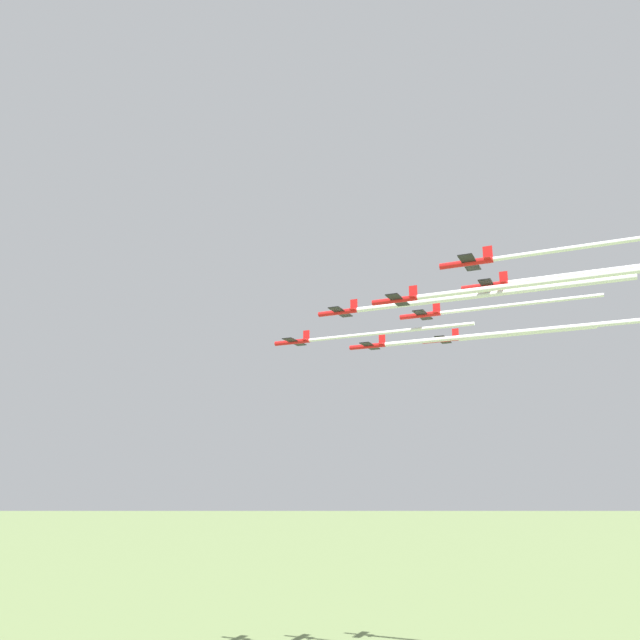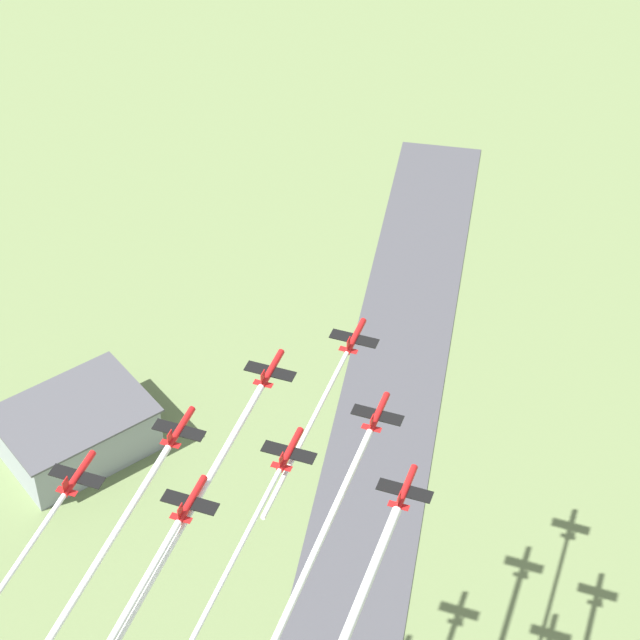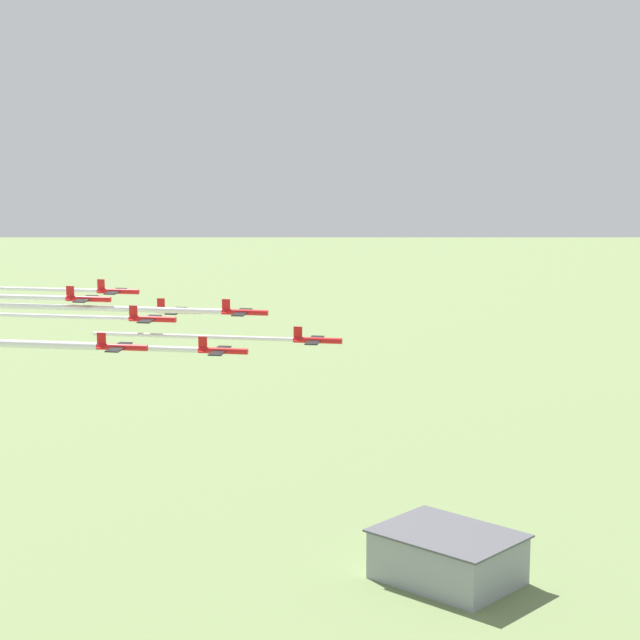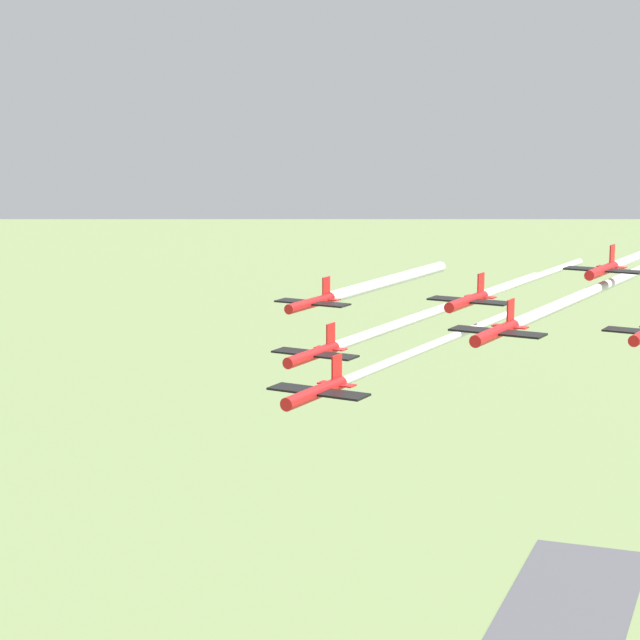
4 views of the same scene
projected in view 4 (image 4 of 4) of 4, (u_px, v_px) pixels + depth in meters
jet_0 at (317, 392)px, 94.88m from camera, size 8.04×7.89×2.86m
jet_1 at (496, 332)px, 102.84m from camera, size 8.04×7.89×2.86m
jet_2 at (314, 354)px, 111.85m from camera, size 8.04×7.89×2.86m
jet_4 at (468, 301)px, 119.73m from camera, size 8.04×7.89×2.86m
jet_5 at (311, 303)px, 128.40m from camera, size 8.04×7.89×2.86m
jet_7 at (603, 270)px, 127.90m from camera, size 8.04×7.89×2.86m
smoke_trail_0 at (435, 344)px, 113.79m from camera, size 30.77×20.33×0.72m
smoke_trail_1 at (601, 287)px, 127.89m from camera, size 42.94×28.38×1.03m
smoke_trail_2 at (451, 306)px, 138.46m from camera, size 45.96×30.31×0.98m
smoke_trail_4 at (536, 277)px, 136.21m from camera, size 26.01×17.23×0.70m
smoke_trail_5 at (390, 281)px, 144.16m from camera, size 24.95×16.83×1.31m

